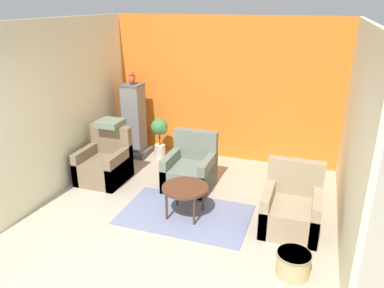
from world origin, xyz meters
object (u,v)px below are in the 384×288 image
at_px(armchair_left, 105,165).
at_px(birdcage, 134,123).
at_px(armchair_middle, 190,171).
at_px(potted_plant, 159,132).
at_px(parrot, 132,78).
at_px(armchair_right, 291,210).
at_px(wicker_basket, 293,263).
at_px(coffee_table, 185,189).

xyz_separation_m(armchair_left, birdcage, (-0.04, 1.25, 0.38)).
height_order(armchair_middle, potted_plant, armchair_middle).
bearing_deg(potted_plant, parrot, -176.08).
bearing_deg(parrot, armchair_right, -27.95).
distance_m(armchair_left, wicker_basket, 3.64).
bearing_deg(parrot, birdcage, -90.00).
height_order(parrot, potted_plant, parrot).
relative_size(coffee_table, armchair_right, 0.73).
bearing_deg(birdcage, wicker_basket, -38.53).
xyz_separation_m(coffee_table, parrot, (-1.77, 1.89, 1.15)).
distance_m(armchair_right, wicker_basket, 0.98).
xyz_separation_m(armchair_left, wicker_basket, (3.34, -1.44, -0.13)).
distance_m(parrot, potted_plant, 1.17).
height_order(coffee_table, armchair_left, armchair_left).
bearing_deg(armchair_right, potted_plant, 147.19).
distance_m(armchair_middle, wicker_basket, 2.51).
bearing_deg(armchair_left, parrot, 91.91).
distance_m(birdcage, wicker_basket, 4.35).
bearing_deg(potted_plant, armchair_middle, -45.49).
bearing_deg(armchair_middle, birdcage, 147.07).
bearing_deg(armchair_middle, coffee_table, -75.39).
relative_size(coffee_table, parrot, 2.57).
xyz_separation_m(coffee_table, potted_plant, (-1.25, 1.93, 0.10)).
bearing_deg(armchair_left, armchair_middle, 9.55).
height_order(armchair_left, armchair_right, same).
xyz_separation_m(parrot, wicker_basket, (3.38, -2.69, -1.41)).
bearing_deg(parrot, armchair_left, -88.09).
bearing_deg(wicker_basket, armchair_left, 156.62).
bearing_deg(wicker_basket, birdcage, 141.47).
distance_m(birdcage, potted_plant, 0.54).
relative_size(birdcage, potted_plant, 1.82).
bearing_deg(parrot, armchair_middle, -32.99).
bearing_deg(armchair_middle, armchair_left, -170.45).
relative_size(coffee_table, armchair_left, 0.73).
height_order(birdcage, potted_plant, birdcage).
bearing_deg(birdcage, coffee_table, -46.85).
height_order(coffee_table, parrot, parrot).
bearing_deg(potted_plant, birdcage, -175.85).
bearing_deg(armchair_left, coffee_table, -20.34).
height_order(armchair_right, armchair_middle, same).
bearing_deg(birdcage, parrot, 90.00).
relative_size(parrot, potted_plant, 0.33).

